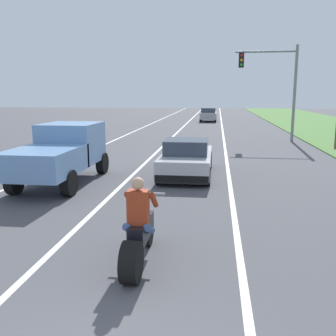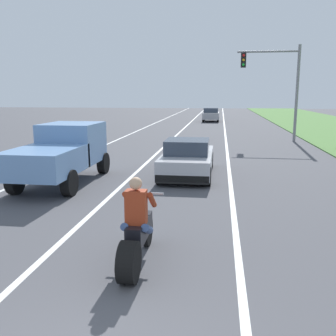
# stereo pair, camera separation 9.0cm
# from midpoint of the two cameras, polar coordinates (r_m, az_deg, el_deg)

# --- Properties ---
(lane_stripe_left_solid) EXTENTS (0.14, 120.00, 0.01)m
(lane_stripe_left_solid) POSITION_cam_midpoint_polar(r_m,az_deg,el_deg) (23.73, -9.26, 3.69)
(lane_stripe_left_solid) COLOR white
(lane_stripe_left_solid) RESTS_ON ground
(lane_stripe_right_solid) EXTENTS (0.14, 120.00, 0.01)m
(lane_stripe_right_solid) POSITION_cam_midpoint_polar(r_m,az_deg,el_deg) (22.75, 8.43, 3.40)
(lane_stripe_right_solid) COLOR white
(lane_stripe_right_solid) RESTS_ON ground
(lane_stripe_centre_dashed) EXTENTS (0.14, 120.00, 0.01)m
(lane_stripe_centre_dashed) POSITION_cam_midpoint_polar(r_m,az_deg,el_deg) (22.96, -0.60, 3.59)
(lane_stripe_centre_dashed) COLOR white
(lane_stripe_centre_dashed) RESTS_ON ground
(motorcycle_with_rider) EXTENTS (0.70, 2.21, 1.62)m
(motorcycle_with_rider) POSITION_cam_midpoint_polar(r_m,az_deg,el_deg) (6.72, -4.81, -9.96)
(motorcycle_with_rider) COLOR black
(motorcycle_with_rider) RESTS_ON ground
(sports_car_silver) EXTENTS (1.84, 4.30, 1.37)m
(sports_car_silver) POSITION_cam_midpoint_polar(r_m,az_deg,el_deg) (14.14, 2.65, 1.41)
(sports_car_silver) COLOR #B7B7BC
(sports_car_silver) RESTS_ON ground
(pickup_truck_left_lane_light_blue) EXTENTS (2.02, 4.80, 1.98)m
(pickup_truck_left_lane_light_blue) POSITION_cam_midpoint_polar(r_m,az_deg,el_deg) (13.31, -15.95, 2.47)
(pickup_truck_left_lane_light_blue) COLOR #6B93C6
(pickup_truck_left_lane_light_blue) RESTS_ON ground
(traffic_light_mast_near) EXTENTS (3.87, 0.34, 6.00)m
(traffic_light_mast_near) POSITION_cam_midpoint_polar(r_m,az_deg,el_deg) (25.30, 15.99, 12.81)
(traffic_light_mast_near) COLOR gray
(traffic_light_mast_near) RESTS_ON ground
(distant_car_far_ahead) EXTENTS (1.80, 4.00, 1.50)m
(distant_car_far_ahead) POSITION_cam_midpoint_polar(r_m,az_deg,el_deg) (42.69, 6.05, 8.04)
(distant_car_far_ahead) COLOR #99999E
(distant_car_far_ahead) RESTS_ON ground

